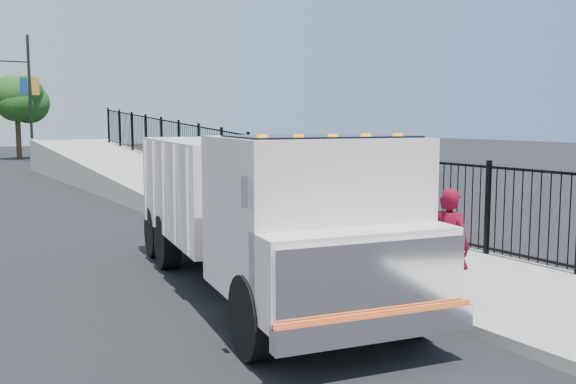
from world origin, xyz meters
TOP-DOWN VIEW (x-y plane):
  - ground at (0.00, 0.00)m, footprint 120.00×120.00m
  - sidewalk at (1.93, -2.00)m, footprint 3.55×12.00m
  - curb at (0.00, -2.00)m, footprint 0.30×12.00m
  - ramp at (2.12, 16.00)m, footprint 3.95×24.06m
  - iron_fence at (3.55, 12.00)m, footprint 0.10×28.00m
  - truck at (-1.42, 0.18)m, footprint 3.60×7.87m
  - worker at (0.40, -2.06)m, footprint 0.59×0.71m
  - light_pole_1 at (0.89, 35.08)m, footprint 3.78×0.22m
  - tree_1 at (0.87, 38.14)m, footprint 2.59×2.59m

SIDE VIEW (x-z plane):
  - ground at x=0.00m, z-range 0.00..0.00m
  - ramp at x=2.12m, z-range -1.60..1.60m
  - sidewalk at x=1.93m, z-range 0.00..0.12m
  - curb at x=0.00m, z-range 0.00..0.16m
  - iron_fence at x=3.55m, z-range 0.00..1.80m
  - worker at x=0.40m, z-range 0.12..1.80m
  - truck at x=-1.42m, z-range 0.16..2.76m
  - tree_1 at x=0.87m, z-range 1.30..6.59m
  - light_pole_1 at x=0.89m, z-range 0.36..8.36m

